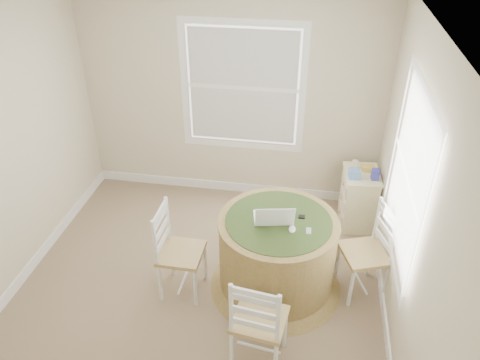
# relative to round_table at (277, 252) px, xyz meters

# --- Properties ---
(room) EXTENTS (3.64, 3.64, 2.64)m
(room) POSITION_rel_round_table_xyz_m (-0.58, -0.00, 0.86)
(room) COLOR #8E765A
(room) RESTS_ON ground
(round_table) EXTENTS (1.31, 1.31, 0.82)m
(round_table) POSITION_rel_round_table_xyz_m (0.00, 0.00, 0.00)
(round_table) COLOR olive
(round_table) RESTS_ON ground
(chair_left) EXTENTS (0.41, 0.43, 0.95)m
(chair_left) POSITION_rel_round_table_xyz_m (-0.89, -0.21, 0.03)
(chair_left) COLOR white
(chair_left) RESTS_ON ground
(chair_near) EXTENTS (0.47, 0.45, 0.95)m
(chair_near) POSITION_rel_round_table_xyz_m (-0.05, -0.87, 0.03)
(chair_near) COLOR white
(chair_near) RESTS_ON ground
(chair_right) EXTENTS (0.52, 0.53, 0.95)m
(chair_right) POSITION_rel_round_table_xyz_m (0.82, 0.08, 0.03)
(chair_right) COLOR white
(chair_right) RESTS_ON ground
(laptop) EXTENTS (0.41, 0.37, 0.25)m
(laptop) POSITION_rel_round_table_xyz_m (-0.05, -0.00, 0.40)
(laptop) COLOR white
(laptop) RESTS_ON round_table
(mouse) EXTENTS (0.07, 0.10, 0.04)m
(mouse) POSITION_rel_round_table_xyz_m (0.13, -0.11, 0.38)
(mouse) COLOR white
(mouse) RESTS_ON round_table
(phone) EXTENTS (0.05, 0.09, 0.02)m
(phone) POSITION_rel_round_table_xyz_m (0.28, -0.11, 0.37)
(phone) COLOR #B7BABF
(phone) RESTS_ON round_table
(keys) EXTENTS (0.06, 0.05, 0.02)m
(keys) POSITION_rel_round_table_xyz_m (0.21, 0.09, 0.38)
(keys) COLOR black
(keys) RESTS_ON round_table
(corner_chest) EXTENTS (0.43, 0.55, 0.69)m
(corner_chest) POSITION_rel_round_table_xyz_m (0.83, 1.19, -0.10)
(corner_chest) COLOR #EEECB2
(corner_chest) RESTS_ON ground
(tissue_box) EXTENTS (0.13, 0.13, 0.10)m
(tissue_box) POSITION_rel_round_table_xyz_m (0.75, 1.10, 0.30)
(tissue_box) COLOR #5C8BD2
(tissue_box) RESTS_ON corner_chest
(box_yellow) EXTENTS (0.16, 0.11, 0.06)m
(box_yellow) POSITION_rel_round_table_xyz_m (0.89, 1.26, 0.28)
(box_yellow) COLOR gold
(box_yellow) RESTS_ON corner_chest
(box_blue) EXTENTS (0.09, 0.09, 0.12)m
(box_blue) POSITION_rel_round_table_xyz_m (0.94, 1.10, 0.31)
(box_blue) COLOR #3739A5
(box_blue) RESTS_ON corner_chest
(cup_cream) EXTENTS (0.07, 0.07, 0.09)m
(cup_cream) POSITION_rel_round_table_xyz_m (0.76, 1.30, 0.29)
(cup_cream) COLOR beige
(cup_cream) RESTS_ON corner_chest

